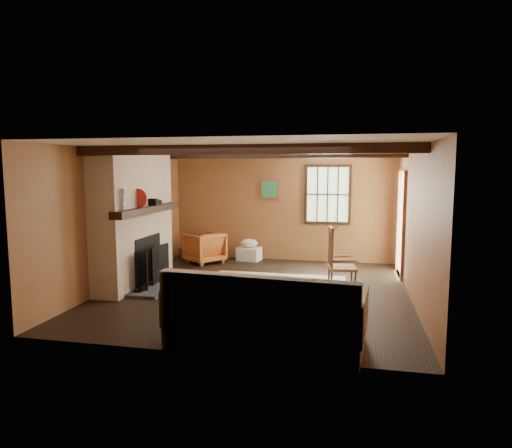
% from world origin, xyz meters
% --- Properties ---
extents(ground, '(5.50, 5.50, 0.00)m').
position_xyz_m(ground, '(0.00, 0.00, 0.00)').
color(ground, black).
rests_on(ground, ground).
extents(room_envelope, '(5.02, 5.52, 2.44)m').
position_xyz_m(room_envelope, '(0.22, 0.26, 1.63)').
color(room_envelope, brown).
rests_on(room_envelope, ground).
extents(fireplace, '(1.02, 2.30, 2.40)m').
position_xyz_m(fireplace, '(-2.23, -0.00, 1.10)').
color(fireplace, '#B05144').
rests_on(fireplace, ground).
extents(rug, '(2.50, 3.00, 0.01)m').
position_xyz_m(rug, '(0.20, -0.20, 0.00)').
color(rug, '#C8B285').
rests_on(rug, ground).
extents(rocking_chair, '(0.87, 0.55, 1.12)m').
position_xyz_m(rocking_chair, '(1.36, 0.13, 0.47)').
color(rocking_chair, tan).
rests_on(rocking_chair, ground).
extents(sofa, '(2.35, 1.20, 0.92)m').
position_xyz_m(sofa, '(0.60, -2.39, 0.33)').
color(sofa, silver).
rests_on(sofa, ground).
extents(firewood_pile, '(0.72, 0.13, 0.26)m').
position_xyz_m(firewood_pile, '(-2.03, 2.48, 0.13)').
color(firewood_pile, brown).
rests_on(firewood_pile, ground).
extents(laundry_basket, '(0.55, 0.45, 0.30)m').
position_xyz_m(laundry_basket, '(-0.72, 2.48, 0.15)').
color(laundry_basket, white).
rests_on(laundry_basket, ground).
extents(basket_pillow, '(0.42, 0.35, 0.19)m').
position_xyz_m(basket_pillow, '(-0.72, 2.48, 0.40)').
color(basket_pillow, silver).
rests_on(basket_pillow, laundry_basket).
extents(armchair, '(1.03, 1.03, 0.68)m').
position_xyz_m(armchair, '(-1.63, 2.02, 0.34)').
color(armchair, '#BF6026').
rests_on(armchair, ground).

